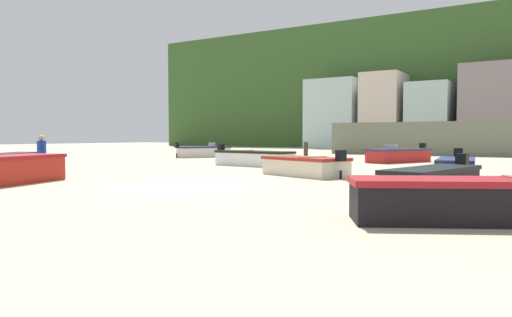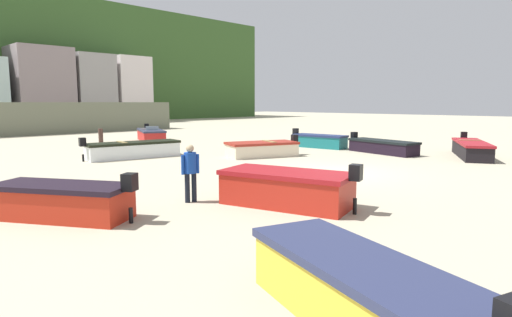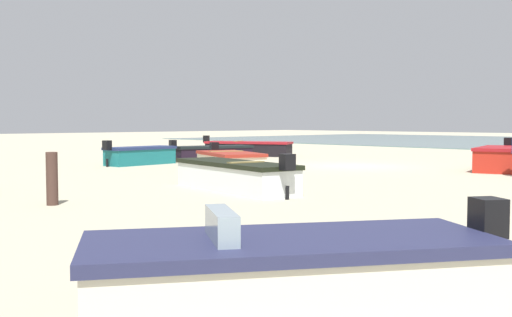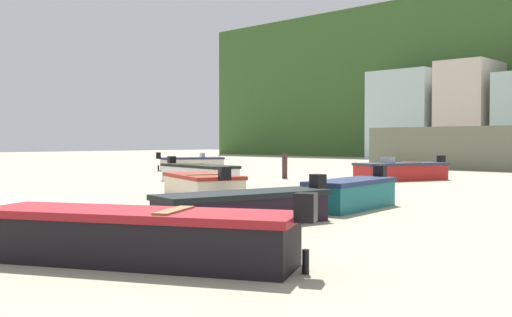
% 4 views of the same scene
% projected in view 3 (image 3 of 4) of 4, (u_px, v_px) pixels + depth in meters
% --- Properties ---
extents(ground_plane, '(160.00, 160.00, 0.00)m').
position_uv_depth(ground_plane, '(353.00, 166.00, 26.29)').
color(ground_plane, '#AFA78B').
extents(boat_white_1, '(4.94, 2.08, 1.13)m').
position_uv_depth(boat_white_1, '(235.00, 176.00, 16.98)').
color(boat_white_1, white).
rests_on(boat_white_1, ground).
extents(boat_black_2, '(4.93, 3.37, 1.13)m').
position_uv_depth(boat_black_2, '(248.00, 149.00, 34.08)').
color(boat_black_2, black).
rests_on(boat_black_2, ground).
extents(boat_cream_3, '(3.95, 2.86, 1.07)m').
position_uv_depth(boat_cream_3, '(230.00, 161.00, 23.47)').
color(boat_cream_3, beige).
rests_on(boat_cream_3, ground).
extents(boat_teal_5, '(1.54, 3.65, 1.12)m').
position_uv_depth(boat_teal_5, '(140.00, 155.00, 27.15)').
color(boat_teal_5, '#186A6E').
rests_on(boat_teal_5, ground).
extents(boat_cream_6, '(3.37, 4.14, 1.14)m').
position_uv_depth(boat_cream_6, '(292.00, 278.00, 5.83)').
color(boat_cream_6, beige).
rests_on(boat_cream_6, ground).
extents(boat_black_7, '(2.04, 4.35, 1.05)m').
position_uv_depth(boat_black_7, '(212.00, 153.00, 30.08)').
color(boat_black_7, black).
rests_on(boat_black_7, ground).
extents(boat_red_9, '(2.46, 3.87, 1.26)m').
position_uv_depth(boat_red_9, '(501.00, 159.00, 23.74)').
color(boat_red_9, '#B32418').
rests_on(boat_red_9, ground).
extents(mooring_post_near_water, '(0.26, 0.26, 1.22)m').
position_uv_depth(mooring_post_near_water, '(52.00, 179.00, 13.99)').
color(mooring_post_near_water, '#432D26').
rests_on(mooring_post_near_water, ground).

